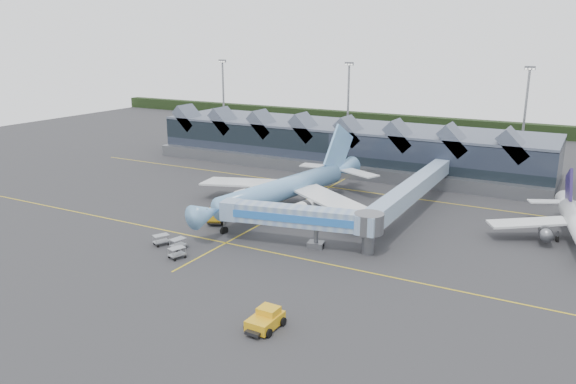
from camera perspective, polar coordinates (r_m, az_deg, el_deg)
The scene contains 10 objects.
ground at distance 88.51m, azimuth -3.36°, elevation -3.59°, with size 260.00×260.00×0.00m, color #2D2D2F.
taxi_stripes at distance 96.68m, azimuth -0.21°, elevation -1.90°, with size 120.00×60.00×0.01m.
tree_line_far at distance 188.07m, azimuth 14.86°, elevation 6.73°, with size 260.00×4.00×4.00m, color black.
terminal at distance 130.35m, azimuth 5.85°, elevation 4.78°, with size 90.00×22.25×12.52m.
light_masts at distance 136.56m, azimuth 18.76°, elevation 7.76°, with size 132.40×42.56×22.45m.
main_airliner at distance 96.06m, azimuth -0.01°, elevation 0.45°, with size 36.05×41.94×13.51m.
jet_bridge at distance 79.00m, azimuth 2.21°, elevation -2.74°, with size 23.51×7.66×5.87m.
fuel_truck at distance 92.60m, azimuth -6.94°, elevation -1.73°, with size 5.09×8.62×2.94m.
pushback_tug at distance 58.90m, azimuth -2.31°, elevation -12.84°, with size 3.06×4.71×2.04m.
baggage_carts at distance 80.29m, azimuth -11.70°, elevation -5.28°, with size 7.43×5.36×1.51m.
Camera 1 is at (44.82, -70.67, 28.81)m, focal length 35.00 mm.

